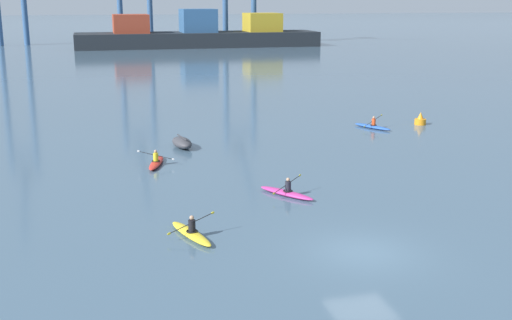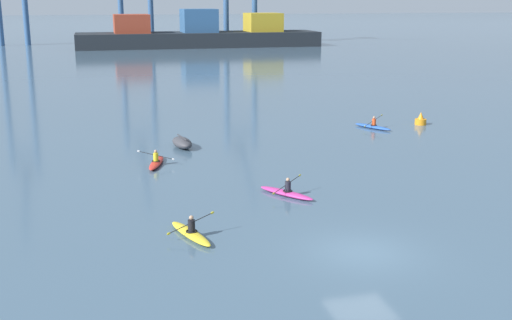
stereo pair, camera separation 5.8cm
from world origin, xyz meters
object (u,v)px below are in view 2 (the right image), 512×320
object	(u,v)px
container_barge	(199,35)
kayak_yellow	(191,233)
channel_buoy	(421,120)
kayak_magenta	(286,192)
capsized_dinghy	(182,143)
kayak_red	(156,162)
kayak_blue	(373,126)

from	to	relation	value
container_barge	kayak_yellow	size ratio (longest dim) A/B	14.46
container_barge	kayak_yellow	xyz separation A→B (m)	(-18.25, -108.87, -2.32)
channel_buoy	kayak_magenta	world-z (taller)	channel_buoy
container_barge	kayak_yellow	bearing A→B (deg)	-99.52
container_barge	capsized_dinghy	bearing A→B (deg)	-100.03
capsized_dinghy	kayak_magenta	distance (m)	12.58
container_barge	kayak_red	distance (m)	98.22
capsized_dinghy	kayak_yellow	world-z (taller)	kayak_yellow
container_barge	kayak_red	world-z (taller)	container_barge
channel_buoy	kayak_red	world-z (taller)	channel_buoy
capsized_dinghy	kayak_yellow	distance (m)	16.74
capsized_dinghy	kayak_red	distance (m)	4.72
channel_buoy	capsized_dinghy	bearing A→B (deg)	-169.58
container_barge	kayak_magenta	size ratio (longest dim) A/B	15.63
container_barge	kayak_yellow	world-z (taller)	container_barge
container_barge	kayak_magenta	world-z (taller)	container_barge
kayak_red	kayak_yellow	world-z (taller)	same
kayak_blue	container_barge	bearing A→B (deg)	89.20
container_barge	channel_buoy	size ratio (longest dim) A/B	49.45
kayak_yellow	channel_buoy	bearing A→B (deg)	43.48
kayak_red	kayak_magenta	distance (m)	9.73
container_barge	kayak_blue	xyz separation A→B (m)	(-1.25, -89.18, -2.32)
kayak_yellow	kayak_blue	size ratio (longest dim) A/B	1.04
kayak_blue	kayak_red	bearing A→B (deg)	-157.13
container_barge	channel_buoy	xyz separation A→B (m)	(3.04, -88.68, -2.13)
kayak_yellow	kayak_blue	world-z (taller)	kayak_blue
container_barge	channel_buoy	bearing A→B (deg)	-88.04
capsized_dinghy	kayak_red	bearing A→B (deg)	-116.87
channel_buoy	kayak_yellow	size ratio (longest dim) A/B	0.29
capsized_dinghy	kayak_blue	xyz separation A→B (m)	(15.07, 3.05, -0.18)
container_barge	kayak_red	bearing A→B (deg)	-100.83
capsized_dinghy	kayak_magenta	size ratio (longest dim) A/B	0.87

